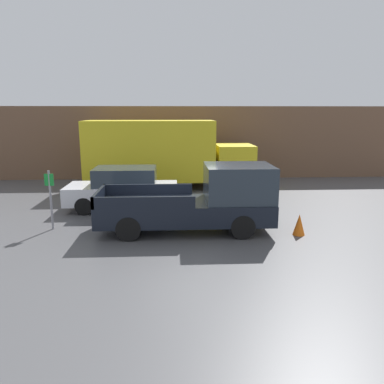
{
  "coord_description": "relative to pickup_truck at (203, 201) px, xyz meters",
  "views": [
    {
      "loc": [
        -0.3,
        -12.33,
        3.91
      ],
      "look_at": [
        0.37,
        0.71,
        1.1
      ],
      "focal_mm": 35.0,
      "sensor_mm": 36.0,
      "label": 1
    }
  ],
  "objects": [
    {
      "name": "car",
      "position": [
        -3.0,
        3.0,
        -0.16
      ],
      "size": [
        4.45,
        1.97,
        1.71
      ],
      "color": "silver",
      "rests_on": "ground"
    },
    {
      "name": "pickup_truck",
      "position": [
        0.0,
        0.0,
        0.0
      ],
      "size": [
        5.73,
        2.12,
        2.21
      ],
      "color": "black",
      "rests_on": "ground"
    },
    {
      "name": "delivery_truck",
      "position": [
        -1.52,
        7.38,
        0.84
      ],
      "size": [
        8.6,
        2.56,
        3.48
      ],
      "color": "gold",
      "rests_on": "ground"
    },
    {
      "name": "parking_sign",
      "position": [
        -5.09,
        0.37,
        0.12
      ],
      "size": [
        0.3,
        0.07,
        2.01
      ],
      "color": "gray",
      "rests_on": "ground"
    },
    {
      "name": "traffic_cone",
      "position": [
        3.07,
        -0.66,
        -0.67
      ],
      "size": [
        0.39,
        0.39,
        0.69
      ],
      "color": "orange",
      "rests_on": "ground"
    },
    {
      "name": "building_wall",
      "position": [
        -0.68,
        10.11,
        1.1
      ],
      "size": [
        28.0,
        0.15,
        4.23
      ],
      "color": "brown",
      "rests_on": "ground"
    },
    {
      "name": "ground_plane",
      "position": [
        -0.68,
        0.29,
        -1.02
      ],
      "size": [
        60.0,
        60.0,
        0.0
      ],
      "primitive_type": "plane",
      "color": "#4C4C4F"
    }
  ]
}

